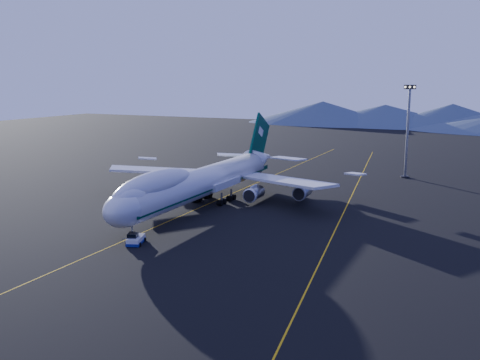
% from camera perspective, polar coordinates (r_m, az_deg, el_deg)
% --- Properties ---
extents(ground, '(500.00, 500.00, 0.00)m').
position_cam_1_polar(ground, '(121.31, -3.97, -2.81)').
color(ground, black).
rests_on(ground, ground).
extents(taxiway_line_main, '(0.25, 220.00, 0.01)m').
position_cam_1_polar(taxiway_line_main, '(121.31, -3.97, -2.81)').
color(taxiway_line_main, '#CD9A0C').
rests_on(taxiway_line_main, ground).
extents(taxiway_line_side, '(28.08, 198.09, 0.01)m').
position_cam_1_polar(taxiway_line_side, '(119.65, 11.11, -3.18)').
color(taxiway_line_side, '#CD9A0C').
rests_on(taxiway_line_side, ground).
extents(boeing_747, '(59.62, 72.43, 19.37)m').
position_cam_1_polar(boeing_747, '(120.11, -3.99, -0.11)').
color(boeing_747, silver).
rests_on(boeing_747, ground).
extents(pushback_tug, '(3.75, 5.12, 2.01)m').
position_cam_1_polar(pushback_tug, '(95.61, -11.05, -6.32)').
color(pushback_tug, silver).
rests_on(pushback_tug, ground).
extents(floodlight_mast, '(3.30, 2.48, 26.73)m').
position_cam_1_polar(floodlight_mast, '(161.85, 17.43, 4.99)').
color(floodlight_mast, black).
rests_on(floodlight_mast, ground).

